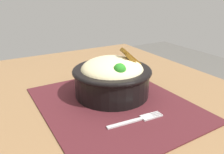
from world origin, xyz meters
The scene contains 4 objects.
table centered at (0.00, 0.00, 0.67)m, with size 1.08×0.79×0.75m.
placemat centered at (0.01, 0.01, 0.75)m, with size 0.41×0.34×0.00m, color #47191E.
bowl centered at (-0.04, 0.03, 0.80)m, with size 0.24×0.24×0.13m.
fork centered at (0.11, 0.01, 0.75)m, with size 0.03×0.14×0.00m.
Camera 1 is at (0.45, -0.25, 1.02)m, focal length 35.90 mm.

